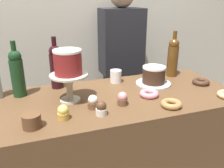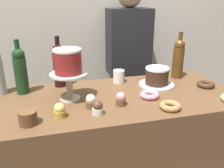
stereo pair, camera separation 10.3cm
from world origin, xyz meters
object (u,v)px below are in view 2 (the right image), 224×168
(wine_bottle_green, at_px, (20,70))
(cupcake_chocolate, at_px, (98,108))
(wine_bottle_amber, at_px, (178,58))
(donut_chocolate, at_px, (206,84))
(coffee_cup_ceramic, at_px, (119,76))
(wine_bottle_dark_red, at_px, (59,64))
(barista_figure, at_px, (128,73))
(white_layer_cake, at_px, (68,61))
(cake_stand_pedestal, at_px, (69,82))
(cupcake_lemon, at_px, (60,111))
(cookie_stack, at_px, (28,118))
(cupcake_vanilla, at_px, (91,101))
(chocolate_round_cake, at_px, (157,76))
(donut_pink, at_px, (150,95))
(donut_maple, at_px, (170,106))
(cupcake_strawberry, at_px, (121,99))

(wine_bottle_green, bearing_deg, cupcake_chocolate, -45.38)
(wine_bottle_amber, distance_m, donut_chocolate, 0.27)
(coffee_cup_ceramic, bearing_deg, wine_bottle_amber, -0.65)
(wine_bottle_dark_red, xyz_separation_m, barista_figure, (0.61, 0.44, -0.25))
(white_layer_cake, distance_m, wine_bottle_green, 0.33)
(cake_stand_pedestal, distance_m, coffee_cup_ceramic, 0.40)
(cake_stand_pedestal, bearing_deg, cupcake_lemon, -108.64)
(cupcake_lemon, xyz_separation_m, cookie_stack, (-0.14, -0.03, -0.00))
(cake_stand_pedestal, bearing_deg, barista_figure, 49.82)
(wine_bottle_green, bearing_deg, cupcake_vanilla, -39.88)
(cupcake_vanilla, height_order, cupcake_lemon, same)
(cupcake_chocolate, relative_size, donut_chocolate, 0.66)
(wine_bottle_amber, xyz_separation_m, cupcake_vanilla, (-0.68, -0.33, -0.11))
(chocolate_round_cake, bearing_deg, donut_chocolate, -19.25)
(donut_chocolate, bearing_deg, cupcake_lemon, -169.13)
(wine_bottle_amber, relative_size, donut_pink, 2.91)
(donut_maple, bearing_deg, barista_figure, 85.34)
(cake_stand_pedestal, xyz_separation_m, chocolate_round_cake, (0.57, 0.08, -0.04))
(cupcake_strawberry, bearing_deg, wine_bottle_green, 148.90)
(cupcake_chocolate, relative_size, donut_maple, 0.66)
(white_layer_cake, bearing_deg, cake_stand_pedestal, -90.00)
(cupcake_vanilla, bearing_deg, wine_bottle_green, 140.12)
(chocolate_round_cake, height_order, barista_figure, barista_figure)
(coffee_cup_ceramic, distance_m, barista_figure, 0.54)
(cookie_stack, bearing_deg, donut_pink, 12.17)
(wine_bottle_amber, distance_m, cookie_stack, 1.08)
(wine_bottle_green, relative_size, coffee_cup_ceramic, 3.83)
(cake_stand_pedestal, height_order, cupcake_vanilla, cake_stand_pedestal)
(white_layer_cake, bearing_deg, wine_bottle_green, 147.26)
(white_layer_cake, xyz_separation_m, chocolate_round_cake, (0.57, 0.08, -0.16))
(wine_bottle_dark_red, distance_m, donut_chocolate, 0.95)
(wine_bottle_amber, bearing_deg, cupcake_lemon, -154.93)
(donut_chocolate, bearing_deg, chocolate_round_cake, 160.75)
(chocolate_round_cake, relative_size, cupcake_lemon, 2.03)
(cupcake_strawberry, xyz_separation_m, barista_figure, (0.31, 0.82, -0.14))
(cupcake_strawberry, xyz_separation_m, coffee_cup_ceramic, (0.09, 0.35, 0.01))
(wine_bottle_dark_red, distance_m, cupcake_lemon, 0.45)
(chocolate_round_cake, height_order, cookie_stack, chocolate_round_cake)
(cookie_stack, bearing_deg, cake_stand_pedestal, 47.49)
(cupcake_lemon, relative_size, donut_maple, 0.66)
(wine_bottle_green, relative_size, cupcake_lemon, 4.38)
(white_layer_cake, distance_m, cupcake_lemon, 0.28)
(chocolate_round_cake, xyz_separation_m, cupcake_vanilla, (-0.47, -0.22, -0.03))
(cake_stand_pedestal, height_order, cookie_stack, cake_stand_pedestal)
(white_layer_cake, relative_size, cupcake_strawberry, 2.03)
(wine_bottle_dark_red, xyz_separation_m, cupcake_vanilla, (0.14, -0.37, -0.11))
(cake_stand_pedestal, distance_m, donut_chocolate, 0.87)
(cupcake_strawberry, xyz_separation_m, cookie_stack, (-0.47, -0.09, -0.00))
(white_layer_cake, height_order, wine_bottle_dark_red, wine_bottle_dark_red)
(chocolate_round_cake, relative_size, donut_chocolate, 1.35)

